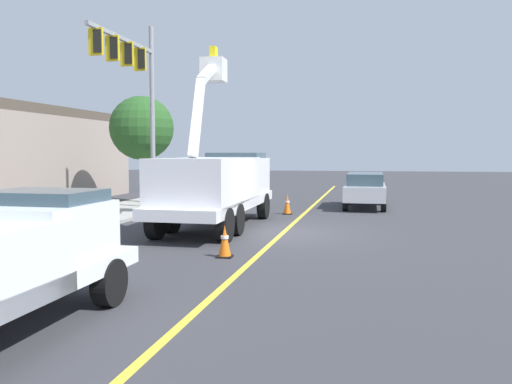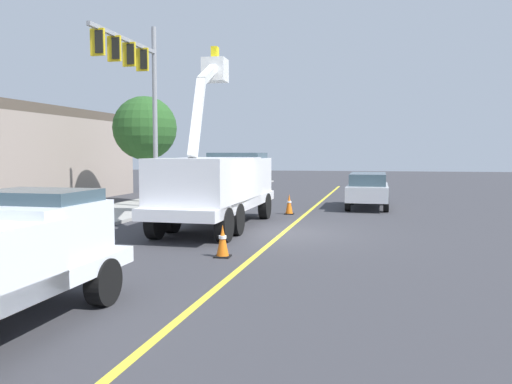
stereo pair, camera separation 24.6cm
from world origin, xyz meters
The scene contains 9 objects.
ground centered at (0.00, 0.00, 0.00)m, with size 120.00×120.00×0.00m, color #38383D.
sidewalk_far_side centered at (0.40, 8.18, 0.06)m, with size 60.00×3.60×0.12m, color #9E9E99.
lane_centre_stripe centered at (0.00, 0.00, 0.00)m, with size 50.00×0.16×0.01m, color yellow.
utility_bucket_truck centered at (1.13, 2.50, 1.61)m, with size 8.31×2.91×6.83m.
passing_minivan centered at (8.76, -3.01, 0.97)m, with size 4.89×2.14×1.69m.
traffic_cone_mid_front centered at (-4.14, 0.99, 0.42)m, with size 0.40×0.40×0.84m.
traffic_cone_mid_rear centered at (5.42, 0.44, 0.44)m, with size 0.40×0.40×0.89m.
traffic_signal_mast centered at (4.39, 6.96, 5.87)m, with size 5.72×0.75×8.51m.
street_tree_right centered at (8.68, 8.44, 3.95)m, with size 3.32×3.32×5.63m.
Camera 2 is at (-16.95, -2.29, 2.70)m, focal length 36.29 mm.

